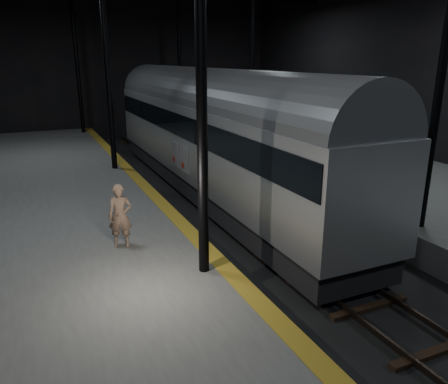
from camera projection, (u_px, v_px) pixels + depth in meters
ground at (258, 230)px, 16.56m from camera, size 44.00×44.00×0.00m
platform_left at (45, 253)px, 13.47m from camera, size 9.00×43.80×1.00m
platform_right at (407, 193)px, 19.36m from camera, size 9.00×43.80×1.00m
tactile_strip at (176, 217)px, 14.99m from camera, size 0.50×43.80×0.01m
track at (258, 228)px, 16.54m from camera, size 2.40×43.00×0.24m
train at (209, 128)px, 19.81m from camera, size 3.20×21.37×5.71m
woman at (120, 216)px, 12.48m from camera, size 0.78×0.64×1.85m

